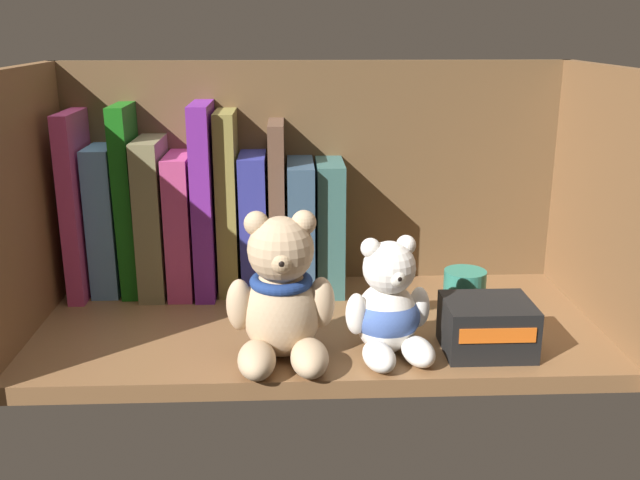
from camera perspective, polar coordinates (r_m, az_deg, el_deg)
name	(u,v)px	position (r cm, az deg, el deg)	size (l,w,h in cm)	color
shelf_board	(318,328)	(88.18, -0.16, -6.98)	(66.09, 30.94, 2.00)	brown
shelf_back_panel	(313,180)	(98.93, -0.55, 4.77)	(68.49, 1.20, 31.86)	brown
shelf_side_panel_left	(20,212)	(88.68, -22.60, 2.04)	(1.60, 33.34, 31.86)	brown
shelf_side_panel_right	(606,206)	(91.10, 21.64, 2.52)	(1.60, 33.34, 31.86)	brown
book_0	(81,203)	(99.44, -18.34, 2.83)	(2.07, 13.18, 24.01)	#BC3D7A
book_1	(107,219)	(99.17, -16.47, 1.59)	(3.48, 9.27, 19.43)	#5A8DBD
book_2	(130,199)	(97.80, -14.77, 3.13)	(2.19, 10.16, 24.75)	#156113
book_3	(155,215)	(97.68, -12.89, 1.97)	(3.29, 12.84, 20.54)	olive
book_4	(183,222)	(97.35, -10.76, 1.43)	(3.14, 12.69, 18.49)	#B73E78
book_5	(206,198)	(96.14, -8.98, 3.32)	(2.49, 13.20, 24.98)	#6F2492
book_6	(229,201)	(95.98, -7.24, 3.04)	(2.56, 10.19, 23.89)	olive
book_7	(255,221)	(96.44, -5.19, 1.47)	(3.41, 10.44, 18.35)	navy
book_8	(277,206)	(95.81, -3.38, 2.70)	(1.98, 11.80, 22.54)	brown
book_9	(301,224)	(96.45, -1.54, 1.27)	(3.36, 14.71, 17.50)	#324C64
book_10	(329,224)	(96.60, 0.73, 1.27)	(3.53, 11.98, 17.39)	#335C57
teddy_bear_larger	(282,298)	(75.92, -3.06, -4.60)	(11.74, 11.89, 16.13)	tan
teddy_bear_smaller	(388,309)	(77.85, 5.42, -5.47)	(9.95, 10.52, 13.11)	white
pillar_candle	(464,293)	(90.25, 11.32, -4.11)	(5.14, 5.14, 5.70)	#2D7A66
small_product_box	(487,326)	(81.13, 13.06, -6.66)	(9.46, 8.12, 5.70)	black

